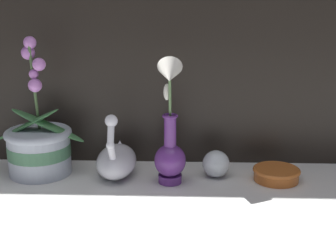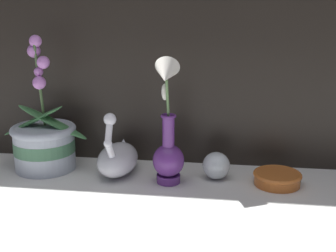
{
  "view_description": "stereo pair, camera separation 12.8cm",
  "coord_description": "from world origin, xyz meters",
  "px_view_note": "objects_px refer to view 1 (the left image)",
  "views": [
    {
      "loc": [
        0.07,
        -1.11,
        0.51
      ],
      "look_at": [
        0.03,
        0.12,
        0.15
      ],
      "focal_mm": 50.0,
      "sensor_mm": 36.0,
      "label": 1
    },
    {
      "loc": [
        0.2,
        -1.1,
        0.51
      ],
      "look_at": [
        0.03,
        0.12,
        0.15
      ],
      "focal_mm": 50.0,
      "sensor_mm": 36.0,
      "label": 2
    }
  ],
  "objects_px": {
    "swan_figurine": "(117,159)",
    "glass_sphere": "(216,164)",
    "blue_vase": "(170,141)",
    "amber_dish": "(276,173)",
    "orchid_potted_plant": "(39,145)"
  },
  "relations": [
    {
      "from": "swan_figurine",
      "to": "glass_sphere",
      "type": "xyz_separation_m",
      "value": [
        0.28,
        -0.0,
        -0.01
      ]
    },
    {
      "from": "swan_figurine",
      "to": "blue_vase",
      "type": "height_order",
      "value": "blue_vase"
    },
    {
      "from": "blue_vase",
      "to": "amber_dish",
      "type": "distance_m",
      "value": 0.31
    },
    {
      "from": "orchid_potted_plant",
      "to": "blue_vase",
      "type": "xyz_separation_m",
      "value": [
        0.37,
        -0.06,
        0.04
      ]
    },
    {
      "from": "blue_vase",
      "to": "glass_sphere",
      "type": "xyz_separation_m",
      "value": [
        0.13,
        0.05,
        -0.08
      ]
    },
    {
      "from": "swan_figurine",
      "to": "orchid_potted_plant",
      "type": "bearing_deg",
      "value": 177.92
    },
    {
      "from": "glass_sphere",
      "to": "swan_figurine",
      "type": "bearing_deg",
      "value": 179.8
    },
    {
      "from": "orchid_potted_plant",
      "to": "blue_vase",
      "type": "relative_size",
      "value": 1.11
    },
    {
      "from": "swan_figurine",
      "to": "glass_sphere",
      "type": "distance_m",
      "value": 0.28
    },
    {
      "from": "swan_figurine",
      "to": "amber_dish",
      "type": "xyz_separation_m",
      "value": [
        0.45,
        -0.02,
        -0.03
      ]
    },
    {
      "from": "blue_vase",
      "to": "glass_sphere",
      "type": "distance_m",
      "value": 0.16
    },
    {
      "from": "orchid_potted_plant",
      "to": "glass_sphere",
      "type": "xyz_separation_m",
      "value": [
        0.5,
        -0.01,
        -0.05
      ]
    },
    {
      "from": "swan_figurine",
      "to": "glass_sphere",
      "type": "bearing_deg",
      "value": -0.2
    },
    {
      "from": "swan_figurine",
      "to": "blue_vase",
      "type": "distance_m",
      "value": 0.18
    },
    {
      "from": "glass_sphere",
      "to": "blue_vase",
      "type": "bearing_deg",
      "value": -156.79
    }
  ]
}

